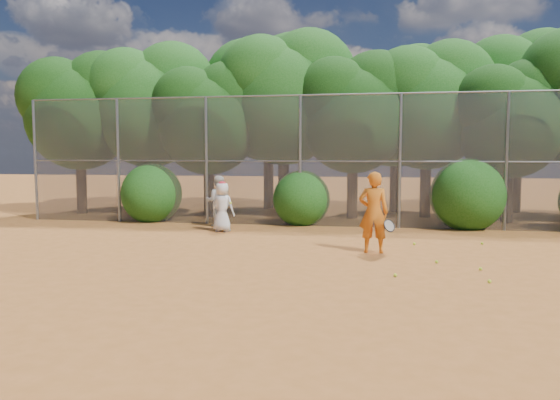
# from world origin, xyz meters

# --- Properties ---
(ground) EXTENTS (80.00, 80.00, 0.00)m
(ground) POSITION_xyz_m (0.00, 0.00, 0.00)
(ground) COLOR #A85E25
(ground) RESTS_ON ground
(fence_back) EXTENTS (20.05, 0.09, 4.03)m
(fence_back) POSITION_xyz_m (-0.12, 6.00, 2.05)
(fence_back) COLOR gray
(fence_back) RESTS_ON ground
(tree_0) EXTENTS (4.38, 3.81, 6.00)m
(tree_0) POSITION_xyz_m (-9.44, 8.04, 3.93)
(tree_0) COLOR black
(tree_0) RESTS_ON ground
(tree_1) EXTENTS (4.64, 4.03, 6.35)m
(tree_1) POSITION_xyz_m (-6.94, 8.54, 4.16)
(tree_1) COLOR black
(tree_1) RESTS_ON ground
(tree_2) EXTENTS (3.99, 3.47, 5.47)m
(tree_2) POSITION_xyz_m (-4.45, 7.83, 3.58)
(tree_2) COLOR black
(tree_2) RESTS_ON ground
(tree_3) EXTENTS (4.89, 4.26, 6.70)m
(tree_3) POSITION_xyz_m (-1.94, 8.84, 4.40)
(tree_3) COLOR black
(tree_3) RESTS_ON ground
(tree_4) EXTENTS (4.19, 3.64, 5.73)m
(tree_4) POSITION_xyz_m (0.55, 8.24, 3.76)
(tree_4) COLOR black
(tree_4) RESTS_ON ground
(tree_5) EXTENTS (4.51, 3.92, 6.17)m
(tree_5) POSITION_xyz_m (3.06, 9.04, 4.05)
(tree_5) COLOR black
(tree_5) RESTS_ON ground
(tree_6) EXTENTS (3.86, 3.36, 5.29)m
(tree_6) POSITION_xyz_m (5.55, 8.03, 3.47)
(tree_6) COLOR black
(tree_6) RESTS_ON ground
(tree_9) EXTENTS (4.83, 4.20, 6.62)m
(tree_9) POSITION_xyz_m (-7.94, 10.84, 4.34)
(tree_9) COLOR black
(tree_9) RESTS_ON ground
(tree_10) EXTENTS (5.15, 4.48, 7.06)m
(tree_10) POSITION_xyz_m (-2.93, 11.05, 4.63)
(tree_10) COLOR black
(tree_10) RESTS_ON ground
(tree_11) EXTENTS (4.64, 4.03, 6.35)m
(tree_11) POSITION_xyz_m (2.06, 10.64, 4.16)
(tree_11) COLOR black
(tree_11) RESTS_ON ground
(tree_12) EXTENTS (5.02, 4.37, 6.88)m
(tree_12) POSITION_xyz_m (6.56, 11.24, 4.51)
(tree_12) COLOR black
(tree_12) RESTS_ON ground
(bush_0) EXTENTS (2.00, 2.00, 2.00)m
(bush_0) POSITION_xyz_m (-6.00, 6.30, 1.00)
(bush_0) COLOR #184E13
(bush_0) RESTS_ON ground
(bush_1) EXTENTS (1.80, 1.80, 1.80)m
(bush_1) POSITION_xyz_m (-1.00, 6.30, 0.90)
(bush_1) COLOR #184E13
(bush_1) RESTS_ON ground
(bush_2) EXTENTS (2.20, 2.20, 2.20)m
(bush_2) POSITION_xyz_m (4.00, 6.30, 1.10)
(bush_2) COLOR #184E13
(bush_2) RESTS_ON ground
(player_yellow) EXTENTS (0.85, 0.58, 1.84)m
(player_yellow) POSITION_xyz_m (1.28, 1.78, 0.92)
(player_yellow) COLOR orange
(player_yellow) RESTS_ON ground
(player_teen) EXTENTS (0.77, 0.57, 1.45)m
(player_teen) POSITION_xyz_m (-3.00, 4.34, 0.72)
(player_teen) COLOR white
(player_teen) RESTS_ON ground
(player_white) EXTENTS (0.90, 0.81, 1.56)m
(player_white) POSITION_xyz_m (-3.45, 5.40, 0.78)
(player_white) COLOR silver
(player_white) RESTS_ON ground
(ball_0) EXTENTS (0.07, 0.07, 0.07)m
(ball_0) POSITION_xyz_m (3.33, 0.22, 0.03)
(ball_0) COLOR #C4EB2A
(ball_0) RESTS_ON ground
(ball_1) EXTENTS (0.07, 0.07, 0.07)m
(ball_1) POSITION_xyz_m (2.26, 2.96, 0.03)
(ball_1) COLOR #C4EB2A
(ball_1) RESTS_ON ground
(ball_2) EXTENTS (0.07, 0.07, 0.07)m
(ball_2) POSITION_xyz_m (3.30, -0.82, 0.03)
(ball_2) COLOR #C4EB2A
(ball_2) RESTS_ON ground
(ball_3) EXTENTS (0.07, 0.07, 0.07)m
(ball_3) POSITION_xyz_m (2.57, 0.76, 0.03)
(ball_3) COLOR #C4EB2A
(ball_3) RESTS_ON ground
(ball_4) EXTENTS (0.07, 0.07, 0.07)m
(ball_4) POSITION_xyz_m (1.70, -0.63, 0.03)
(ball_4) COLOR #C4EB2A
(ball_4) RESTS_ON ground
(ball_5) EXTENTS (0.07, 0.07, 0.07)m
(ball_5) POSITION_xyz_m (3.91, 3.32, 0.03)
(ball_5) COLOR #C4EB2A
(ball_5) RESTS_ON ground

